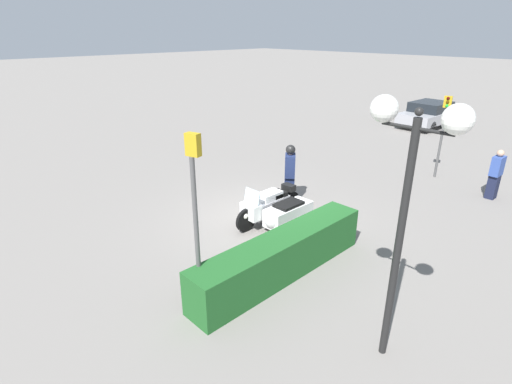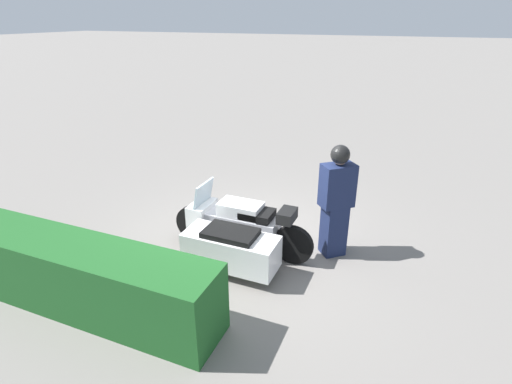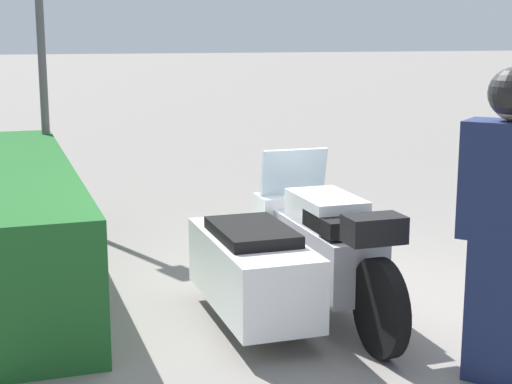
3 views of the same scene
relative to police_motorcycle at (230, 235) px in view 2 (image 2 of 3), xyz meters
The scene contains 4 objects.
ground_plane 0.71m from the police_motorcycle, 103.41° to the right, with size 160.00×160.00×0.00m, color slate.
police_motorcycle is the anchor object (origin of this frame).
officer_rider 1.79m from the police_motorcycle, 150.08° to the right, with size 0.60×0.58×1.90m.
hedge_bush_curbside 2.50m from the police_motorcycle, 45.62° to the left, with size 4.79×0.80×0.98m, color #1E5623.
Camera 2 is at (-2.37, 5.50, 3.69)m, focal length 28.00 mm.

